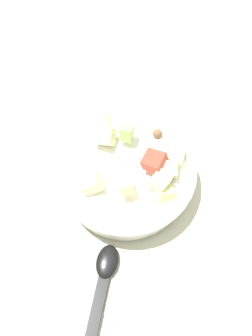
# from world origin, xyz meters

# --- Properties ---
(ground_plane) EXTENTS (2.40, 2.40, 0.00)m
(ground_plane) POSITION_xyz_m (0.00, 0.00, 0.00)
(ground_plane) COLOR silver
(placemat) EXTENTS (0.46, 0.33, 0.01)m
(placemat) POSITION_xyz_m (0.00, 0.00, 0.00)
(placemat) COLOR #BCB299
(placemat) RESTS_ON ground_plane
(salad_bowl) EXTENTS (0.24, 0.24, 0.10)m
(salad_bowl) POSITION_xyz_m (-0.00, 0.01, 0.04)
(salad_bowl) COLOR white
(salad_bowl) RESTS_ON placemat
(serving_spoon) EXTENTS (0.19, 0.05, 0.01)m
(serving_spoon) POSITION_xyz_m (0.18, -0.01, 0.01)
(serving_spoon) COLOR black
(serving_spoon) RESTS_ON placemat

